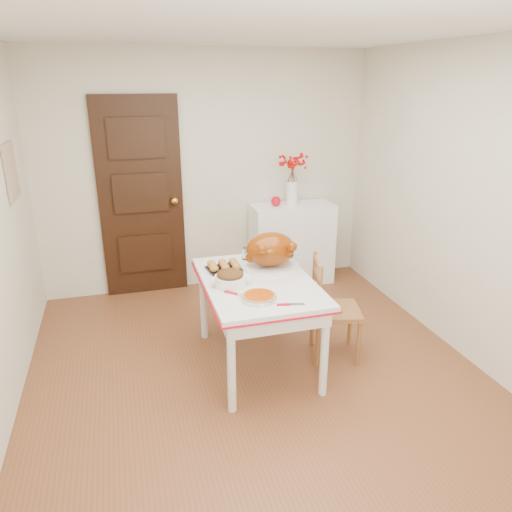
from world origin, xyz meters
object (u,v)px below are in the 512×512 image
object	(u,v)px
sideboard	(292,244)
turkey_platter	(270,251)
kitchen_table	(258,323)
pumpkin_pie	(259,296)
chair_oak	(336,308)

from	to	relation	value
sideboard	turkey_platter	distance (m)	1.55
sideboard	turkey_platter	bearing A→B (deg)	-117.03
kitchen_table	pumpkin_pie	world-z (taller)	pumpkin_pie
sideboard	chair_oak	world-z (taller)	sideboard
sideboard	turkey_platter	size ratio (longest dim) A/B	1.92
pumpkin_pie	chair_oak	bearing A→B (deg)	20.93
kitchen_table	chair_oak	size ratio (longest dim) A/B	1.42
sideboard	kitchen_table	bearing A→B (deg)	-118.79
turkey_platter	pumpkin_pie	size ratio (longest dim) A/B	1.89
kitchen_table	turkey_platter	bearing A→B (deg)	51.42
chair_oak	turkey_platter	world-z (taller)	turkey_platter
kitchen_table	pumpkin_pie	size ratio (longest dim) A/B	4.96
sideboard	chair_oak	xyz separation A→B (m)	(-0.20, -1.59, -0.02)
chair_oak	kitchen_table	bearing A→B (deg)	99.88
sideboard	kitchen_table	xyz separation A→B (m)	(-0.85, -1.54, -0.08)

